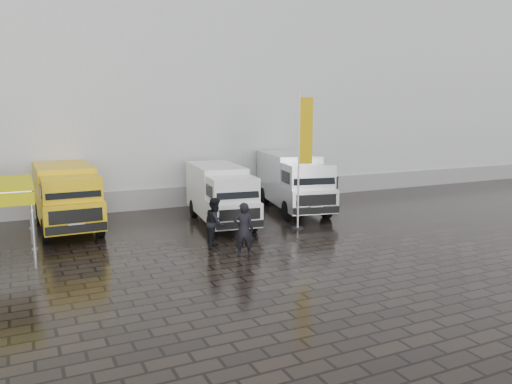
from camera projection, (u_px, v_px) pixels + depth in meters
ground at (306, 236)px, 19.35m from camera, size 120.00×120.00×0.00m
exhibition_hall at (209, 92)px, 33.47m from camera, size 44.00×16.00×12.00m
hall_plinth at (262, 190)px, 27.19m from camera, size 44.00×0.15×1.00m
van_yellow at (67, 198)px, 20.23m from camera, size 2.27×5.66×2.59m
van_white at (221, 195)px, 21.32m from camera, size 2.57×5.86×2.46m
van_silver at (293, 183)px, 24.09m from camera, size 3.32×6.57×2.72m
flagpole at (303, 152)px, 20.16m from camera, size 0.88×0.50×5.57m
wheelie_bin at (331, 186)px, 28.56m from camera, size 0.66×0.66×1.07m
person_front at (244, 230)px, 16.54m from camera, size 0.79×0.67×1.84m
person_tent at (216, 223)px, 17.65m from camera, size 1.02×1.09×1.79m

